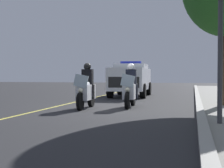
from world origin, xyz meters
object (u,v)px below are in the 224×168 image
(police_motorcycle_lead_left, at_px, (86,90))
(police_suv, at_px, (131,78))
(police_motorcycle_lead_right, at_px, (130,89))
(traffic_light, at_px, (221,3))

(police_motorcycle_lead_left, height_order, police_suv, police_suv)
(police_motorcycle_lead_left, relative_size, police_motorcycle_lead_right, 1.00)
(police_suv, xyz_separation_m, traffic_light, (11.06, 4.18, 1.91))
(police_motorcycle_lead_right, xyz_separation_m, traffic_light, (4.53, 3.01, 2.28))
(police_motorcycle_lead_left, height_order, police_motorcycle_lead_right, same)
(police_motorcycle_lead_right, relative_size, police_suv, 0.43)
(police_motorcycle_lead_right, distance_m, police_suv, 6.65)
(traffic_light, bearing_deg, police_motorcycle_lead_left, -128.85)
(police_motorcycle_lead_left, distance_m, police_motorcycle_lead_right, 1.76)
(police_motorcycle_lead_left, bearing_deg, police_suv, 177.29)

